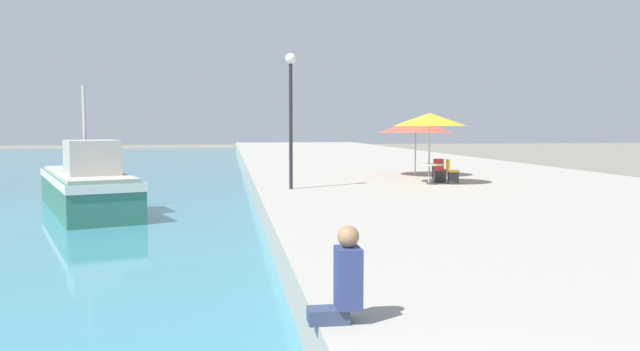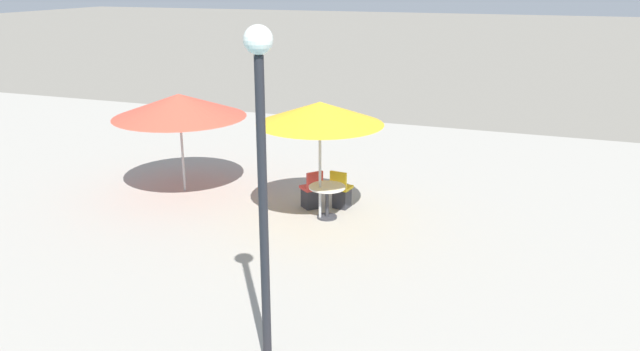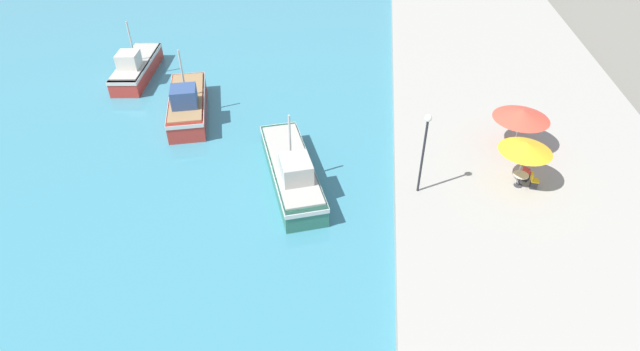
# 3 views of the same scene
# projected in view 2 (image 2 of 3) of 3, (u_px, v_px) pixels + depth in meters

# --- Properties ---
(cafe_umbrella_pink) EXTENTS (2.70, 2.70, 2.61)m
(cafe_umbrella_pink) POSITION_uv_depth(u_px,v_px,m) (320.00, 113.00, 12.98)
(cafe_umbrella_pink) COLOR #B7B7B7
(cafe_umbrella_pink) RESTS_ON quay_promenade
(cafe_umbrella_white) EXTENTS (3.19, 3.19, 2.42)m
(cafe_umbrella_white) POSITION_uv_depth(u_px,v_px,m) (179.00, 105.00, 14.87)
(cafe_umbrella_white) COLOR #B7B7B7
(cafe_umbrella_white) RESTS_ON quay_promenade
(cafe_table) EXTENTS (0.80, 0.80, 0.74)m
(cafe_table) POSITION_uv_depth(u_px,v_px,m) (327.00, 195.00, 13.59)
(cafe_table) COLOR #333338
(cafe_table) RESTS_ON quay_promenade
(cafe_chair_left) EXTENTS (0.58, 0.59, 0.91)m
(cafe_chair_left) POSITION_uv_depth(u_px,v_px,m) (311.00, 194.00, 14.26)
(cafe_chair_left) COLOR #2D2D33
(cafe_chair_left) RESTS_ON quay_promenade
(cafe_chair_right) EXTENTS (0.48, 0.45, 0.91)m
(cafe_chair_right) POSITION_uv_depth(u_px,v_px,m) (341.00, 194.00, 14.27)
(cafe_chair_right) COLOR #2D2D33
(cafe_chair_right) RESTS_ON quay_promenade
(lamppost) EXTENTS (0.36, 0.36, 4.56)m
(lamppost) POSITION_uv_depth(u_px,v_px,m) (261.00, 146.00, 7.71)
(lamppost) COLOR #232328
(lamppost) RESTS_ON quay_promenade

